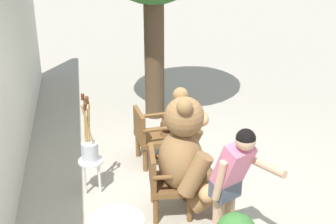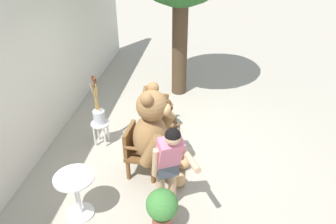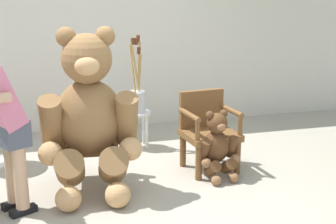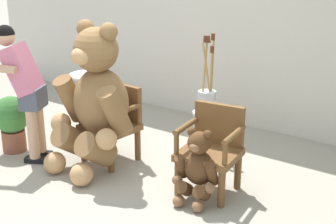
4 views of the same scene
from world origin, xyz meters
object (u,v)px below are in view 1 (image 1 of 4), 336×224
Objects in this scene: wooden_chair_left at (166,180)px; brush_bucket at (90,147)px; teddy_bear_large at (188,156)px; person_visitor at (232,177)px; teddy_bear_small at (169,139)px; white_stool at (91,167)px; wooden_chair_right at (151,135)px.

wooden_chair_left is 1.16m from brush_bucket.
teddy_bear_large is 0.85m from person_visitor.
person_visitor is (-2.09, -0.30, 0.56)m from teddy_bear_small.
person_visitor is 3.37× the size of white_stool.
teddy_bear_small is 0.47× the size of person_visitor.
brush_bucket reaches higher than teddy_bear_small.
teddy_bear_large is (-1.31, -0.27, 0.33)m from wooden_chair_right.
person_visitor reaches higher than wooden_chair_left.
wooden_chair_right reaches higher than teddy_bear_small.
brush_bucket is (-0.61, 0.91, 0.19)m from wooden_chair_right.
wooden_chair_left is 1.29m from wooden_chair_right.
teddy_bear_large is 3.51× the size of white_stool.
person_visitor is 2.17m from white_stool.
teddy_bear_small is 0.77× the size of brush_bucket.
wooden_chair_right is 0.30m from teddy_bear_small.
brush_bucket is (0.70, 1.18, -0.13)m from teddy_bear_large.
white_stool is at bearing 52.90° from wooden_chair_left.
teddy_bear_small is at bearing -62.44° from white_stool.
wooden_chair_left is 1.18× the size of teddy_bear_small.
teddy_bear_small is 1.59× the size of white_stool.
wooden_chair_right is at bearing -0.01° from wooden_chair_left.
wooden_chair_right is 0.91× the size of brush_bucket.
brush_bucket reaches higher than wooden_chair_left.
wooden_chair_left is 0.55× the size of person_visitor.
teddy_bear_small is at bearing -12.14° from wooden_chair_left.
wooden_chair_left is 0.91× the size of brush_bucket.
teddy_bear_large reaches higher than white_stool.
teddy_bear_large is 1.39m from teddy_bear_small.
person_visitor is at bearing -171.90° from teddy_bear_small.
brush_bucket is at bearing 117.47° from teddy_bear_small.
person_visitor is 2.11m from brush_bucket.
wooden_chair_right is at bearing 92.31° from teddy_bear_small.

